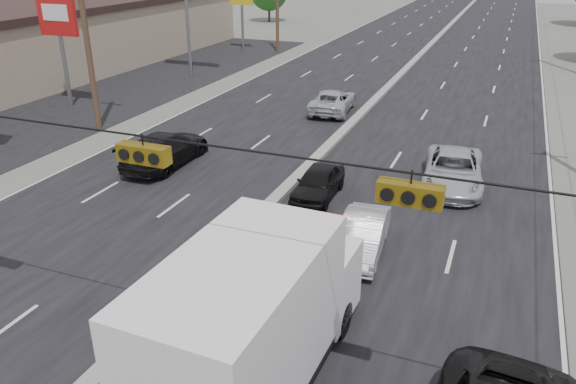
% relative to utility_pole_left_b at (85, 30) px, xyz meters
% --- Properties ---
extents(ground, '(200.00, 200.00, 0.00)m').
position_rel_utility_pole_left_b_xyz_m(ground, '(12.50, -15.00, -5.11)').
color(ground, '#606356').
rests_on(ground, ground).
extents(road_surface, '(20.00, 160.00, 0.02)m').
position_rel_utility_pole_left_b_xyz_m(road_surface, '(12.50, 15.00, -5.11)').
color(road_surface, black).
rests_on(road_surface, ground).
extents(center_median, '(0.50, 160.00, 0.20)m').
position_rel_utility_pole_left_b_xyz_m(center_median, '(12.50, 15.00, -5.01)').
color(center_median, gray).
rests_on(center_median, ground).
extents(strip_mall, '(12.00, 42.00, 4.60)m').
position_rel_utility_pole_left_b_xyz_m(strip_mall, '(-13.50, 10.00, -2.81)').
color(strip_mall, tan).
rests_on(strip_mall, ground).
extents(parking_lot, '(10.00, 42.00, 0.02)m').
position_rel_utility_pole_left_b_xyz_m(parking_lot, '(-4.50, 10.00, -5.11)').
color(parking_lot, black).
rests_on(parking_lot, ground).
extents(utility_pole_left_b, '(1.60, 0.30, 10.00)m').
position_rel_utility_pole_left_b_xyz_m(utility_pole_left_b, '(0.00, 0.00, 0.00)').
color(utility_pole_left_b, '#422D1E').
rests_on(utility_pole_left_b, ground).
extents(traffic_signals, '(25.00, 0.30, 0.54)m').
position_rel_utility_pole_left_b_xyz_m(traffic_signals, '(13.90, -15.00, 0.39)').
color(traffic_signals, black).
rests_on(traffic_signals, ground).
extents(pole_sign_mid, '(2.60, 0.25, 7.00)m').
position_rel_utility_pole_left_b_xyz_m(pole_sign_mid, '(-4.50, 3.00, 0.01)').
color(pole_sign_mid, slate).
rests_on(pole_sign_mid, ground).
extents(pole_sign_far, '(2.20, 0.25, 6.00)m').
position_rel_utility_pole_left_b_xyz_m(pole_sign_far, '(-3.50, 25.00, -0.70)').
color(pole_sign_far, slate).
rests_on(pole_sign_far, ground).
extents(box_truck, '(2.75, 7.28, 3.65)m').
position_rel_utility_pole_left_b_xyz_m(box_truck, '(15.99, -14.48, -3.24)').
color(box_truck, black).
rests_on(box_truck, ground).
extents(red_sedan, '(1.99, 4.29, 1.36)m').
position_rel_utility_pole_left_b_xyz_m(red_sedan, '(15.50, -9.32, -4.43)').
color(red_sedan, '#9E0911').
rests_on(red_sedan, ground).
extents(queue_car_a, '(1.53, 3.62, 1.22)m').
position_rel_utility_pole_left_b_xyz_m(queue_car_a, '(13.90, -4.22, -4.50)').
color(queue_car_a, black).
rests_on(queue_car_a, ground).
extents(queue_car_b, '(1.62, 3.86, 1.24)m').
position_rel_utility_pole_left_b_xyz_m(queue_car_b, '(16.60, -7.81, -4.49)').
color(queue_car_b, '#BCBCBE').
rests_on(queue_car_b, ground).
extents(queue_car_c, '(2.75, 5.18, 1.39)m').
position_rel_utility_pole_left_b_xyz_m(queue_car_c, '(18.62, -1.20, -4.41)').
color(queue_car_c, '#B9BCC1').
rests_on(queue_car_c, ground).
extents(oncoming_near, '(2.10, 5.07, 1.47)m').
position_rel_utility_pole_left_b_xyz_m(oncoming_near, '(6.42, -3.35, -4.37)').
color(oncoming_near, black).
rests_on(oncoming_near, ground).
extents(oncoming_far, '(2.66, 4.91, 1.31)m').
position_rel_utility_pole_left_b_xyz_m(oncoming_far, '(10.74, 7.62, -4.45)').
color(oncoming_far, '#B3B7BB').
rests_on(oncoming_far, ground).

